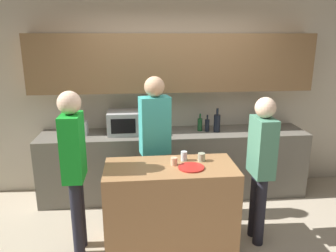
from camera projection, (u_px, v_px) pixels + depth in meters
back_wall at (172, 83)px, 4.52m from camera, size 6.40×0.40×2.70m
back_counter at (174, 164)px, 4.55m from camera, size 3.60×0.62×0.91m
kitchen_island at (170, 207)px, 3.41m from camera, size 1.33×0.62×0.91m
microwave at (127, 122)px, 4.36m from camera, size 0.52×0.39×0.30m
toaster at (77, 128)px, 4.31m from camera, size 0.26×0.16×0.18m
potted_plant at (262, 115)px, 4.52m from camera, size 0.14×0.14×0.40m
bottle_0 at (200, 124)px, 4.49m from camera, size 0.07×0.07×0.24m
bottle_1 at (207, 125)px, 4.46m from camera, size 0.06×0.06×0.23m
bottle_2 at (217, 123)px, 4.43m from camera, size 0.09×0.09×0.33m
plate_on_island at (191, 167)px, 3.23m from camera, size 0.26×0.26×0.01m
cup_0 at (184, 156)px, 3.42m from camera, size 0.07×0.07×0.10m
cup_1 at (201, 157)px, 3.41m from camera, size 0.08×0.08×0.09m
cup_2 at (174, 161)px, 3.30m from camera, size 0.07×0.07×0.08m
person_left at (74, 160)px, 3.17m from camera, size 0.22×0.34×1.69m
person_center at (261, 159)px, 3.37m from camera, size 0.21×0.34×1.59m
person_right at (155, 137)px, 3.78m from camera, size 0.37×0.26×1.74m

